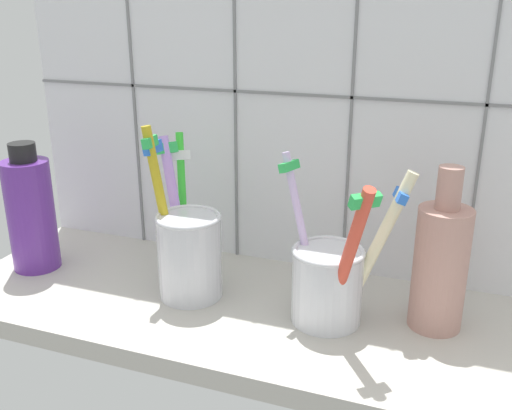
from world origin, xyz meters
The scene contains 6 objects.
counter_slab centered at (0.00, 0.00, 1.00)cm, with size 64.00×22.00×2.00cm, color #BCB7AD.
tile_wall_back centered at (0.00, 12.00, 22.50)cm, with size 64.00×2.20×45.00cm.
toothbrush_cup_left centered at (-7.52, 0.31, 7.20)cm, with size 8.77×10.18×17.50cm.
toothbrush_cup_right centered at (7.37, 0.00, 6.39)cm, with size 12.56×9.26×15.74cm.
ceramic_vase centered at (16.86, 2.55, 8.28)cm, with size 4.84×4.84×15.42cm.
soap_bottle centered at (-26.60, 0.32, 8.57)cm, with size 5.16×5.16×14.47cm.
Camera 1 is at (17.45, -47.25, 30.68)cm, focal length 40.24 mm.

